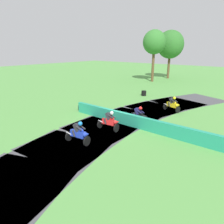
{
  "coord_description": "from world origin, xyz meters",
  "views": [
    {
      "loc": [
        9.46,
        -12.02,
        5.54
      ],
      "look_at": [
        0.0,
        -0.44,
        0.9
      ],
      "focal_mm": 32.99,
      "sensor_mm": 36.0,
      "label": 1
    }
  ],
  "objects": [
    {
      "name": "motorcycle_trailing_red",
      "position": [
        0.71,
        -1.57,
        0.64
      ],
      "size": [
        1.68,
        0.89,
        1.43
      ],
      "color": "black",
      "rests_on": "ground"
    },
    {
      "name": "motorcycle_fourth_blue",
      "position": [
        0.67,
        -4.41,
        0.66
      ],
      "size": [
        1.67,
        0.89,
        1.42
      ],
      "color": "black",
      "rests_on": "ground"
    },
    {
      "name": "tire_stack_mid_a",
      "position": [
        -4.52,
        0.54,
        0.2
      ],
      "size": [
        0.61,
        0.61,
        0.4
      ],
      "color": "black",
      "rests_on": "ground"
    },
    {
      "name": "motorcycle_lead_yellow",
      "position": [
        2.31,
        5.48,
        0.66
      ],
      "size": [
        1.71,
        1.02,
        1.42
      ],
      "color": "black",
      "rests_on": "ground"
    },
    {
      "name": "track_asphalt",
      "position": [
        0.9,
        -0.01,
        0.0
      ],
      "size": [
        8.32,
        29.54,
        0.01
      ],
      "color": "#47474C",
      "rests_on": "ground"
    },
    {
      "name": "safety_barrier",
      "position": [
        4.9,
        -0.05,
        0.45
      ],
      "size": [
        18.14,
        0.49,
        0.9
      ],
      "primitive_type": "cube",
      "rotation": [
        0.0,
        0.0,
        4.7
      ],
      "color": "#239375",
      "rests_on": "ground"
    },
    {
      "name": "tire_stack_near",
      "position": [
        -3.1,
        9.5,
        0.3
      ],
      "size": [
        0.58,
        0.58,
        0.6
      ],
      "color": "black",
      "rests_on": "ground"
    },
    {
      "name": "ground_plane",
      "position": [
        0.0,
        0.0,
        0.0
      ],
      "size": [
        120.0,
        120.0,
        0.0
      ],
      "primitive_type": "plane",
      "color": "#569947"
    },
    {
      "name": "tree_far_right",
      "position": [
        -7.41,
        25.67,
        6.19
      ],
      "size": [
        4.84,
        4.84,
        8.76
      ],
      "color": "brown",
      "rests_on": "ground"
    },
    {
      "name": "tree_far_left",
      "position": [
        -7.81,
        20.21,
        6.47
      ],
      "size": [
        3.76,
        3.76,
        8.51
      ],
      "color": "brown",
      "rests_on": "ground"
    },
    {
      "name": "motorcycle_chase_black",
      "position": [
        1.68,
        0.7,
        0.66
      ],
      "size": [
        1.69,
        0.74,
        1.43
      ],
      "color": "black",
      "rests_on": "ground"
    }
  ]
}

